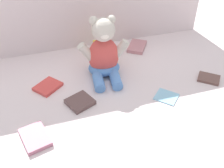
% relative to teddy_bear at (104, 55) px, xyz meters
% --- Properties ---
extents(ground_plane, '(3.20, 3.20, 0.00)m').
position_rel_teddy_bear_xyz_m(ground_plane, '(-0.04, -0.11, -0.11)').
color(ground_plane, silver).
extents(teddy_bear, '(0.25, 0.23, 0.30)m').
position_rel_teddy_bear_xyz_m(teddy_bear, '(0.00, 0.00, 0.00)').
color(teddy_bear, '#D84C47').
rests_on(teddy_bear, ground_plane).
extents(book_case_0, '(0.13, 0.13, 0.02)m').
position_rel_teddy_bear_xyz_m(book_case_0, '(-0.16, -0.18, -0.10)').
color(book_case_0, brown).
rests_on(book_case_0, ground_plane).
extents(book_case_1, '(0.09, 0.02, 0.10)m').
position_rel_teddy_bear_xyz_m(book_case_1, '(0.03, 0.16, -0.06)').
color(book_case_1, yellow).
rests_on(book_case_1, ground_plane).
extents(book_case_2, '(0.13, 0.13, 0.01)m').
position_rel_teddy_bear_xyz_m(book_case_2, '(0.21, -0.25, -0.11)').
color(book_case_2, '#86BEDA').
rests_on(book_case_2, ground_plane).
extents(book_case_3, '(0.15, 0.14, 0.01)m').
position_rel_teddy_bear_xyz_m(book_case_3, '(-0.28, -0.03, -0.10)').
color(book_case_3, '#D6423D').
rests_on(book_case_3, ground_plane).
extents(book_case_4, '(0.13, 0.12, 0.01)m').
position_rel_teddy_bear_xyz_m(book_case_4, '(0.47, -0.20, -0.10)').
color(book_case_4, brown).
rests_on(book_case_4, ground_plane).
extents(book_case_5, '(0.15, 0.16, 0.02)m').
position_rel_teddy_bear_xyz_m(book_case_5, '(0.25, 0.19, -0.10)').
color(book_case_5, '#BA787F').
rests_on(book_case_5, ground_plane).
extents(book_case_6, '(0.12, 0.15, 0.02)m').
position_rel_teddy_bear_xyz_m(book_case_6, '(-0.36, -0.32, -0.10)').
color(book_case_6, '#B26A80').
rests_on(book_case_6, ground_plane).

